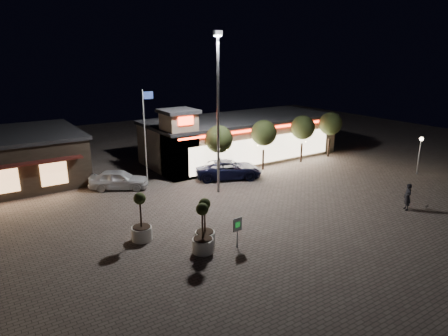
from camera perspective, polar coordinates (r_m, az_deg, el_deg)
ground at (r=25.23m, az=5.28°, el=-9.40°), size 90.00×90.00×0.00m
retail_building at (r=42.00m, az=2.05°, el=4.36°), size 20.40×8.40×6.10m
floodlight_pole at (r=30.65m, az=-0.85°, el=9.02°), size 0.60×0.40×12.38m
flagpole at (r=33.63m, az=-11.14°, el=5.45°), size 0.95×0.10×8.00m
lamp_post_east at (r=40.48m, az=26.23°, el=2.57°), size 0.36×0.36×3.48m
string_tree_a at (r=34.80m, az=-0.72°, el=4.13°), size 2.42×2.42×4.79m
string_tree_b at (r=37.68m, az=5.71°, el=4.99°), size 2.42×2.42×4.79m
string_tree_c at (r=40.97m, az=11.18°, el=5.68°), size 2.42×2.42×4.79m
string_tree_d at (r=43.84m, az=14.95°, el=6.13°), size 2.42×2.42×4.79m
pickup_truck at (r=35.53m, az=0.68°, el=-0.18°), size 6.50×4.95×1.64m
white_sedan at (r=33.90m, az=-14.78°, el=-1.58°), size 5.06×4.07×1.62m
pedestrian at (r=31.32m, az=24.74°, el=-3.77°), size 0.77×0.84×1.93m
dog at (r=32.39m, az=26.99°, el=-4.79°), size 0.45×0.27×0.24m
planter_left at (r=24.56m, az=-11.72°, el=-8.04°), size 1.23×1.23×3.02m
planter_mid at (r=23.58m, az=-2.74°, el=-8.88°), size 1.17×1.17×2.88m
planter_right at (r=22.73m, az=-3.06°, el=-9.83°), size 1.20×1.20×2.96m
valet_sign at (r=23.01m, az=1.92°, el=-8.43°), size 0.61×0.10×1.84m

